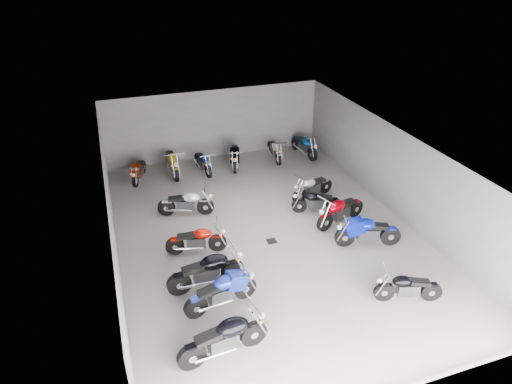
% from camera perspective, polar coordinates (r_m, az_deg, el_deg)
% --- Properties ---
extents(ground, '(14.00, 14.00, 0.00)m').
position_cam_1_polar(ground, '(16.01, 1.32, -5.19)').
color(ground, '#9F9B96').
rests_on(ground, ground).
extents(wall_back, '(10.00, 0.10, 3.20)m').
position_cam_1_polar(wall_back, '(21.30, -5.20, 8.45)').
color(wall_back, slate).
rests_on(wall_back, ground).
extents(wall_left, '(0.10, 14.00, 3.20)m').
position_cam_1_polar(wall_left, '(14.44, -17.61, -3.27)').
color(wall_left, slate).
rests_on(wall_left, ground).
extents(wall_right, '(0.10, 14.00, 3.20)m').
position_cam_1_polar(wall_right, '(17.38, 17.06, 2.42)').
color(wall_right, slate).
rests_on(wall_right, ground).
extents(ceiling, '(10.00, 14.00, 0.04)m').
position_cam_1_polar(ceiling, '(14.46, 1.46, 5.46)').
color(ceiling, black).
rests_on(ceiling, wall_back).
extents(drain_grate, '(0.32, 0.32, 0.01)m').
position_cam_1_polar(drain_grate, '(15.62, 1.95, -6.14)').
color(drain_grate, black).
rests_on(drain_grate, ground).
extents(motorcycle_left_a, '(2.34, 0.56, 1.03)m').
position_cam_1_polar(motorcycle_left_a, '(11.55, -3.97, -17.77)').
color(motorcycle_left_a, black).
rests_on(motorcycle_left_a, ground).
extents(motorcycle_left_b, '(2.17, 0.62, 0.96)m').
position_cam_1_polar(motorcycle_left_b, '(12.82, -4.29, -12.31)').
color(motorcycle_left_b, black).
rests_on(motorcycle_left_b, ground).
extents(motorcycle_left_c, '(2.35, 0.50, 1.03)m').
position_cam_1_polar(motorcycle_left_c, '(13.48, -6.11, -9.82)').
color(motorcycle_left_c, black).
rests_on(motorcycle_left_c, ground).
extents(motorcycle_left_d, '(1.98, 0.55, 0.87)m').
position_cam_1_polar(motorcycle_left_d, '(14.96, -7.40, -5.96)').
color(motorcycle_left_d, black).
rests_on(motorcycle_left_d, ground).
extents(motorcycle_left_f, '(2.04, 0.71, 0.92)m').
position_cam_1_polar(motorcycle_left_f, '(17.01, -8.70, -1.35)').
color(motorcycle_left_f, black).
rests_on(motorcycle_left_f, ground).
extents(motorcycle_right_a, '(1.86, 0.73, 0.84)m').
position_cam_1_polar(motorcycle_right_a, '(13.70, 18.42, -11.23)').
color(motorcycle_right_a, black).
rests_on(motorcycle_right_a, ground).
extents(motorcycle_right_c, '(2.17, 0.76, 0.98)m').
position_cam_1_polar(motorcycle_right_c, '(15.57, 13.74, -4.85)').
color(motorcycle_right_c, black).
rests_on(motorcycle_right_c, ground).
extents(motorcycle_right_d, '(2.17, 0.85, 0.98)m').
position_cam_1_polar(motorcycle_right_d, '(16.54, 10.48, -2.31)').
color(motorcycle_right_d, black).
rests_on(motorcycle_right_d, ground).
extents(motorcycle_right_e, '(1.84, 0.66, 0.83)m').
position_cam_1_polar(motorcycle_right_e, '(17.15, 7.54, -1.18)').
color(motorcycle_right_e, black).
rests_on(motorcycle_right_e, ground).
extents(motorcycle_right_f, '(1.95, 0.72, 0.88)m').
position_cam_1_polar(motorcycle_right_f, '(18.08, 7.02, 0.61)').
color(motorcycle_right_f, black).
rests_on(motorcycle_right_f, ground).
extents(motorcycle_back_a, '(0.77, 1.79, 0.82)m').
position_cam_1_polar(motorcycle_back_a, '(19.97, -14.46, 2.61)').
color(motorcycle_back_a, black).
rests_on(motorcycle_back_a, ground).
extents(motorcycle_back_b, '(0.45, 2.29, 1.01)m').
position_cam_1_polar(motorcycle_back_b, '(20.19, -10.43, 3.68)').
color(motorcycle_back_b, black).
rests_on(motorcycle_back_b, ground).
extents(motorcycle_back_c, '(0.45, 1.92, 0.84)m').
position_cam_1_polar(motorcycle_back_c, '(20.21, -6.63, 3.73)').
color(motorcycle_back_c, black).
rests_on(motorcycle_back_c, ground).
extents(motorcycle_back_d, '(0.75, 2.10, 0.94)m').
position_cam_1_polar(motorcycle_back_d, '(20.61, -2.67, 4.58)').
color(motorcycle_back_d, black).
rests_on(motorcycle_back_d, ground).
extents(motorcycle_back_e, '(0.43, 1.98, 0.87)m').
position_cam_1_polar(motorcycle_back_e, '(21.29, 2.35, 5.27)').
color(motorcycle_back_e, black).
rests_on(motorcycle_back_e, ground).
extents(motorcycle_back_f, '(0.50, 2.13, 0.94)m').
position_cam_1_polar(motorcycle_back_f, '(21.80, 6.08, 5.82)').
color(motorcycle_back_f, black).
rests_on(motorcycle_back_f, ground).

